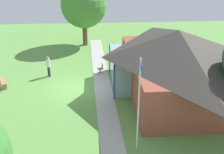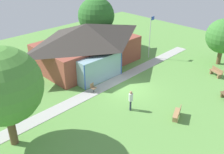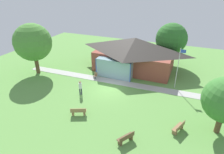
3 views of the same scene
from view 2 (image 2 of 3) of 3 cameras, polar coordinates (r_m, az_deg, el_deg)
The scene contains 11 objects.
ground_plane at distance 24.67m, azimuth 3.76°, elevation -2.61°, with size 44.00×44.00×0.00m, color #609947.
pavilion at distance 28.87m, azimuth -5.33°, elevation 7.10°, with size 11.65×8.25×4.61m.
footpath at distance 25.88m, azimuth 0.43°, elevation -0.99°, with size 25.67×1.30×0.03m, color #ADADA8.
flagpole at distance 30.75m, azimuth 8.24°, elevation 8.98°, with size 0.64×0.08×5.02m.
bench_front_center at distance 21.15m, azimuth 13.95°, elevation -7.71°, with size 1.55×1.01×0.84m.
bench_lawn_far_right at distance 28.90m, azimuth 21.59°, elevation 0.97°, with size 0.98×1.55×0.84m.
patio_chair_west at distance 24.00m, azimuth -4.12°, elevation -2.38°, with size 0.50×0.50×0.86m.
visitor_strolling_lawn at distance 21.22m, azimuth 4.07°, elevation -4.75°, with size 0.34×0.34×1.74m.
tree_west_hedge at distance 17.30m, azimuth -22.56°, elevation -1.86°, with size 4.94×4.94×6.90m.
tree_behind_pavilion_right at distance 33.87m, azimuth -3.44°, elevation 13.08°, with size 4.57×4.57×6.35m.
tree_far_east at distance 31.00m, azimuth 22.94°, elevation 8.11°, with size 3.72×3.72×5.11m.
Camera 2 is at (-16.11, -14.17, 12.16)m, focal length 42.27 mm.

